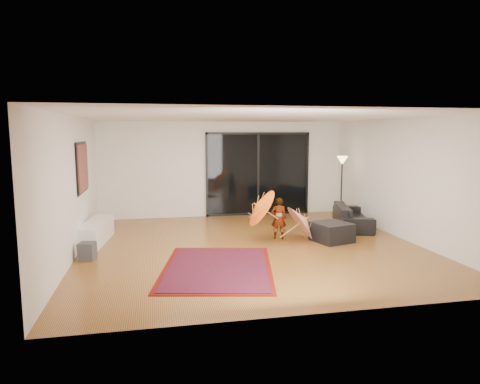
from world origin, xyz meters
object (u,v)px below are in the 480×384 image
object	(u,v)px
media_console	(96,232)
ottoman	(332,232)
child	(279,218)
sofa	(352,216)

from	to	relation	value
media_console	ottoman	world-z (taller)	media_console
media_console	ottoman	distance (m)	5.17
media_console	ottoman	bearing A→B (deg)	-3.45
ottoman	child	xyz separation A→B (m)	(-1.08, 0.46, 0.26)
ottoman	media_console	bearing A→B (deg)	169.50
ottoman	child	size ratio (longest dim) A/B	0.77
child	ottoman	bearing A→B (deg)	171.97
media_console	sofa	xyz separation A→B (m)	(6.20, 0.33, 0.05)
sofa	ottoman	size ratio (longest dim) A/B	2.65
sofa	ottoman	xyz separation A→B (m)	(-1.11, -1.27, -0.07)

